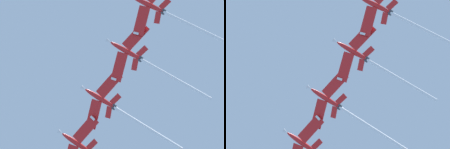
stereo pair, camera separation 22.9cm
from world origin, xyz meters
The scene contains 3 objects.
jet_far_left centered at (-37.40, -40.58, 141.44)m, with size 22.93×32.32×19.92m.
jet_inner_left centered at (-23.70, -33.03, 142.34)m, with size 22.12×30.20×19.04m.
jet_centre centered at (-8.86, -25.18, 142.61)m, with size 21.76×30.45×19.40m.
Camera 1 is at (-32.71, -24.93, 1.71)m, focal length 74.67 mm.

